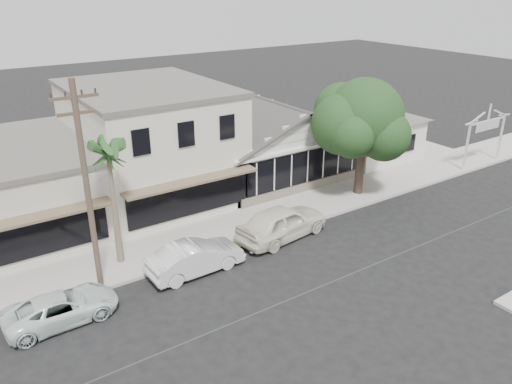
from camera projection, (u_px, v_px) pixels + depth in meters
ground at (339, 279)px, 22.16m from camera, size 140.00×140.00×0.00m
sidewalk_north at (112, 264)px, 23.18m from camera, size 90.00×3.50×0.15m
corner_shop at (269, 137)px, 33.22m from camera, size 10.40×8.60×5.10m
side_cottage at (366, 137)px, 37.13m from camera, size 6.00×6.00×3.00m
arch_sign at (488, 123)px, 34.41m from camera, size 4.12×0.12×3.95m
row_building_near at (150, 144)px, 29.66m from camera, size 8.00×10.00×6.50m
utility_pole at (87, 186)px, 19.64m from camera, size 1.80×0.24×9.00m
car_0 at (282, 222)px, 25.42m from camera, size 5.33×2.69×1.74m
car_1 at (196, 258)px, 22.45m from camera, size 4.47×1.64×1.46m
car_2 at (61, 308)px, 19.24m from camera, size 4.32×2.04×1.19m
shade_tree at (361, 119)px, 29.19m from camera, size 6.47×5.85×7.18m
palm_east at (108, 152)px, 21.22m from camera, size 2.72×2.72×6.48m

